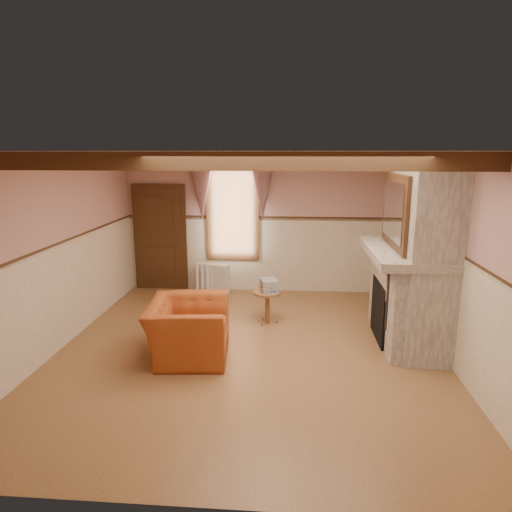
# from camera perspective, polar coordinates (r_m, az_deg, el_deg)

# --- Properties ---
(floor) EXTENTS (5.50, 6.00, 0.01)m
(floor) POSITION_cam_1_polar(r_m,az_deg,el_deg) (6.71, -0.91, -11.72)
(floor) COLOR brown
(floor) RESTS_ON ground
(ceiling) EXTENTS (5.50, 6.00, 0.01)m
(ceiling) POSITION_cam_1_polar(r_m,az_deg,el_deg) (6.10, -1.01, 12.93)
(ceiling) COLOR silver
(ceiling) RESTS_ON wall_back
(wall_back) EXTENTS (5.50, 0.02, 2.80)m
(wall_back) POSITION_cam_1_polar(r_m,az_deg,el_deg) (9.20, 0.82, 4.16)
(wall_back) COLOR tan
(wall_back) RESTS_ON floor
(wall_front) EXTENTS (5.50, 0.02, 2.80)m
(wall_front) POSITION_cam_1_polar(r_m,az_deg,el_deg) (3.43, -5.81, -11.19)
(wall_front) COLOR tan
(wall_front) RESTS_ON floor
(wall_left) EXTENTS (0.02, 6.00, 2.80)m
(wall_left) POSITION_cam_1_polar(r_m,az_deg,el_deg) (7.07, -23.74, 0.40)
(wall_left) COLOR tan
(wall_left) RESTS_ON floor
(wall_right) EXTENTS (0.02, 6.00, 2.80)m
(wall_right) POSITION_cam_1_polar(r_m,az_deg,el_deg) (6.60, 23.55, -0.41)
(wall_right) COLOR tan
(wall_right) RESTS_ON floor
(wainscot) EXTENTS (5.50, 6.00, 1.50)m
(wainscot) POSITION_cam_1_polar(r_m,az_deg,el_deg) (6.44, -0.94, -5.64)
(wainscot) COLOR beige
(wainscot) RESTS_ON floor
(chair_rail) EXTENTS (5.50, 6.00, 0.08)m
(chair_rail) POSITION_cam_1_polar(r_m,az_deg,el_deg) (6.24, -0.96, 0.91)
(chair_rail) COLOR black
(chair_rail) RESTS_ON wainscot
(firebox) EXTENTS (0.20, 0.95, 0.90)m
(firebox) POSITION_cam_1_polar(r_m,az_deg,el_deg) (7.22, 15.67, -6.58)
(firebox) COLOR black
(firebox) RESTS_ON floor
(armchair) EXTENTS (1.16, 1.30, 0.79)m
(armchair) POSITION_cam_1_polar(r_m,az_deg,el_deg) (6.47, -8.45, -9.05)
(armchair) COLOR #994219
(armchair) RESTS_ON floor
(side_table) EXTENTS (0.49, 0.49, 0.55)m
(side_table) POSITION_cam_1_polar(r_m,az_deg,el_deg) (7.62, 1.43, -6.43)
(side_table) COLOR brown
(side_table) RESTS_ON floor
(book_stack) EXTENTS (0.33, 0.38, 0.20)m
(book_stack) POSITION_cam_1_polar(r_m,az_deg,el_deg) (7.53, 1.65, -3.68)
(book_stack) COLOR #B7AD8C
(book_stack) RESTS_ON side_table
(radiator) EXTENTS (0.72, 0.40, 0.60)m
(radiator) POSITION_cam_1_polar(r_m,az_deg,el_deg) (9.26, -5.44, -2.81)
(radiator) COLOR silver
(radiator) RESTS_ON floor
(bowl) EXTENTS (0.35, 0.35, 0.09)m
(bowl) POSITION_cam_1_polar(r_m,az_deg,el_deg) (7.10, 17.96, 1.44)
(bowl) COLOR brown
(bowl) RESTS_ON mantel
(mantel_clock) EXTENTS (0.14, 0.24, 0.20)m
(mantel_clock) POSITION_cam_1_polar(r_m,az_deg,el_deg) (7.48, 17.28, 2.49)
(mantel_clock) COLOR black
(mantel_clock) RESTS_ON mantel
(oil_lamp) EXTENTS (0.11, 0.11, 0.28)m
(oil_lamp) POSITION_cam_1_polar(r_m,az_deg,el_deg) (7.22, 17.75, 2.42)
(oil_lamp) COLOR gold
(oil_lamp) RESTS_ON mantel
(candle_red) EXTENTS (0.06, 0.06, 0.16)m
(candle_red) POSITION_cam_1_polar(r_m,az_deg,el_deg) (6.28, 19.74, 0.22)
(candle_red) COLOR #A91B14
(candle_red) RESTS_ON mantel
(jar_yellow) EXTENTS (0.06, 0.06, 0.12)m
(jar_yellow) POSITION_cam_1_polar(r_m,az_deg,el_deg) (6.48, 19.26, 0.44)
(jar_yellow) COLOR yellow
(jar_yellow) RESTS_ON mantel
(fireplace) EXTENTS (0.85, 2.00, 2.80)m
(fireplace) POSITION_cam_1_polar(r_m,az_deg,el_deg) (7.06, 19.52, 0.75)
(fireplace) COLOR gray
(fireplace) RESTS_ON floor
(mantel) EXTENTS (1.05, 2.05, 0.12)m
(mantel) POSITION_cam_1_polar(r_m,az_deg,el_deg) (7.03, 18.08, 0.46)
(mantel) COLOR gray
(mantel) RESTS_ON fireplace
(overmantel_mirror) EXTENTS (0.06, 1.44, 1.04)m
(overmantel_mirror) POSITION_cam_1_polar(r_m,az_deg,el_deg) (6.89, 16.93, 5.45)
(overmantel_mirror) COLOR silver
(overmantel_mirror) RESTS_ON fireplace
(door) EXTENTS (1.10, 0.10, 2.10)m
(door) POSITION_cam_1_polar(r_m,az_deg,el_deg) (9.57, -11.87, 2.10)
(door) COLOR black
(door) RESTS_ON floor
(window) EXTENTS (1.06, 0.08, 2.02)m
(window) POSITION_cam_1_polar(r_m,az_deg,el_deg) (9.20, -2.94, 5.71)
(window) COLOR white
(window) RESTS_ON wall_back
(window_drapes) EXTENTS (1.30, 0.14, 1.40)m
(window_drapes) POSITION_cam_1_polar(r_m,az_deg,el_deg) (9.05, -3.06, 9.41)
(window_drapes) COLOR gray
(window_drapes) RESTS_ON wall_back
(ceiling_beam_front) EXTENTS (5.50, 0.18, 0.20)m
(ceiling_beam_front) POSITION_cam_1_polar(r_m,az_deg,el_deg) (4.91, -2.37, 11.77)
(ceiling_beam_front) COLOR black
(ceiling_beam_front) RESTS_ON ceiling
(ceiling_beam_back) EXTENTS (5.50, 0.18, 0.20)m
(ceiling_beam_back) POSITION_cam_1_polar(r_m,az_deg,el_deg) (7.30, -0.08, 12.14)
(ceiling_beam_back) COLOR black
(ceiling_beam_back) RESTS_ON ceiling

